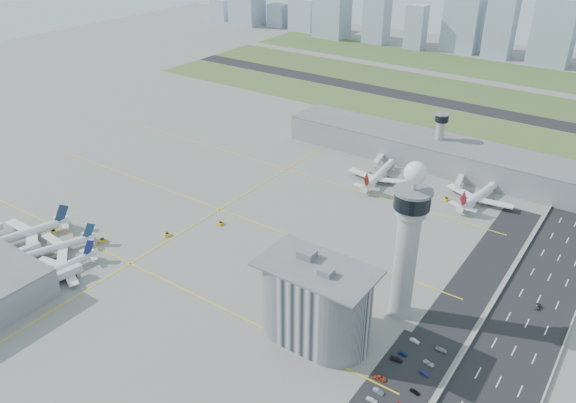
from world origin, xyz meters
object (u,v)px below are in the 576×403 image
Objects in this scene: jet_bridge_near_1 at (9,259)px; jet_bridge_near_2 at (50,283)px; car_lot_0 at (372,400)px; car_lot_1 at (378,391)px; car_lot_10 at (429,363)px; car_lot_5 at (414,341)px; airplane_near_a at (20,230)px; airplane_far_a at (379,171)px; tug_1 at (102,240)px; car_lot_2 at (380,378)px; car_lot_3 at (397,359)px; car_hw_1 at (538,307)px; control_tower at (408,236)px; tug_5 at (446,199)px; airplane_far_b at (481,190)px; jet_bridge_far_0 at (381,158)px; tug_0 at (54,232)px; car_lot_8 at (415,392)px; admin_building at (316,302)px; jet_bridge_far_1 at (461,179)px; car_lot_4 at (402,354)px; car_lot_11 at (442,350)px; airplane_near_c at (56,266)px; tug_2 at (167,234)px; secondary_tower at (440,134)px; airplane_near_b at (53,244)px; car_lot_9 at (424,373)px; tug_3 at (221,223)px; tug_4 at (388,178)px.

jet_bridge_near_1 and jet_bridge_near_2 have the same top height.
car_lot_0 reaches higher than car_lot_1.
car_lot_5 is at bearing 58.53° from car_lot_10.
airplane_far_a is (108.23, 154.76, -0.18)m from airplane_near_a.
tug_1 is 0.79× the size of car_lot_2.
car_hw_1 is (33.41, 58.39, 0.03)m from car_lot_3.
tug_5 is at bearing 100.81° from control_tower.
airplane_far_b is at bearing -86.51° from airplane_far_a.
jet_bridge_far_0 is 184.48m from car_lot_1.
tug_0 is 0.86× the size of car_lot_8.
admin_building is 10.50× the size of car_hw_1.
jet_bridge_far_1 is 151.64m from car_lot_3.
car_lot_11 is at bearing -49.09° from car_lot_4.
jet_bridge_far_0 is at bearing 33.14° from car_lot_11.
airplane_near_c is 147.45m from car_lot_4.
jet_bridge_near_1 reaches higher than tug_2.
car_lot_0 is 15.00m from car_lot_8.
tug_5 is 0.80× the size of car_lot_0.
car_lot_1 is at bearing -73.81° from control_tower.
secondary_tower reaches higher than airplane_near_b.
car_hw_1 reaches higher than car_lot_9.
control_tower is 17.89× the size of car_lot_5.
jet_bridge_far_0 and jet_bridge_far_1 have the same top height.
car_lot_5 is (113.36, -22.85, -0.24)m from tug_3.
car_lot_11 is at bearing 125.71° from airplane_near_b.
secondary_tower is 0.86× the size of airplane_near_b.
car_lot_9 is (11.34, 10.47, -0.02)m from car_lot_2.
car_lot_4 is 11.00m from car_lot_9.
tug_2 is 0.78× the size of car_hw_1.
tug_1 is at bearing -160.13° from car_hw_1.
car_lot_3 is 1.20× the size of car_lot_5.
airplane_near_a is 1.26× the size of airplane_near_c.
secondary_tower is 2.28× the size of jet_bridge_near_2.
tug_2 is (-111.15, -121.05, -5.33)m from airplane_far_b.
admin_building reaches higher than car_lot_3.
secondary_tower reaches higher than airplane_far_b.
airplane_near_b is 169.76m from car_lot_9.
airplane_near_c is 216.04m from jet_bridge_far_1.
jet_bridge_far_1 is 4.55× the size of tug_5.
tug_1 reaches higher than tug_5.
airplane_near_a is at bearing -94.13° from airplane_near_c.
airplane_near_c is 156.05m from car_lot_9.
tug_4 is at bearing 144.24° from car_hw_1.
airplane_near_c is (37.50, -7.08, -1.28)m from airplane_near_a.
control_tower is 1.48× the size of airplane_far_a.
airplane_far_b is 15.22× the size of tug_0.
car_lot_9 is at bearing 110.06° from airplane_near_c.
car_lot_5 is at bearing 0.93° from car_lot_0.
tug_3 is 0.85× the size of car_lot_8.
tug_3 is at bearing 143.88° from airplane_far_b.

